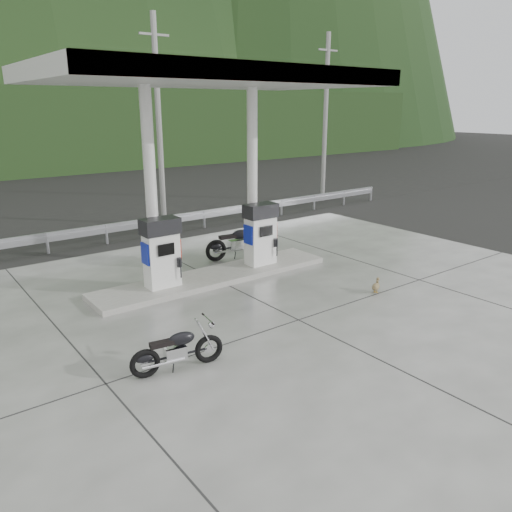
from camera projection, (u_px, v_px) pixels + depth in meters
ground at (271, 307)px, 12.07m from camera, size 160.00×160.00×0.00m
forecourt_apron at (271, 307)px, 12.07m from camera, size 18.00×14.00×0.02m
pump_island at (215, 276)px, 13.95m from camera, size 7.00×1.40×0.15m
gas_pump_left at (161, 253)px, 12.75m from camera, size 0.95×0.55×1.80m
gas_pump_right at (261, 234)px, 14.59m from camera, size 0.95×0.55×1.80m
canopy_column_left at (151, 189)px, 12.59m from camera, size 0.30×0.30×5.00m
canopy_column_right at (252, 178)px, 14.44m from camera, size 0.30×0.30×5.00m
canopy_roof at (210, 77)px, 12.43m from camera, size 8.50×5.00×0.40m
guardrail at (133, 220)px, 17.98m from camera, size 26.00×0.16×1.42m
road at (99, 222)px, 20.85m from camera, size 60.00×7.00×0.01m
utility_pole_b at (159, 124)px, 19.32m from camera, size 0.22×0.22×8.00m
utility_pole_c at (325, 120)px, 24.52m from camera, size 0.22×0.22×8.00m
motorcycle_left at (178, 350)px, 9.08m from camera, size 1.72×0.79×0.79m
motorcycle_right at (238, 243)px, 15.81m from camera, size 2.14×0.95×0.98m
duck at (376, 287)px, 12.91m from camera, size 0.45×0.29×0.31m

